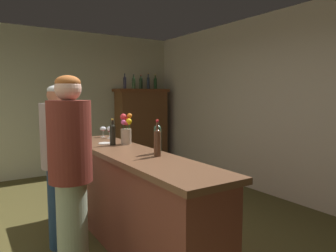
% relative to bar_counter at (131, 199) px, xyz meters
% --- Properties ---
extents(wall_back, '(5.70, 0.12, 2.77)m').
position_rel_bar_counter_xyz_m(wall_back, '(-0.27, 3.45, 0.89)').
color(wall_back, '#B5B493').
rests_on(wall_back, ground).
extents(wall_right, '(0.12, 7.10, 2.77)m').
position_rel_bar_counter_xyz_m(wall_right, '(2.59, -0.10, 0.89)').
color(wall_right, '#B8AF96').
rests_on(wall_right, ground).
extents(bar_counter, '(0.56, 2.63, 0.98)m').
position_rel_bar_counter_xyz_m(bar_counter, '(0.00, 0.00, 0.00)').
color(bar_counter, brown).
rests_on(bar_counter, ground).
extents(display_cabinet, '(1.15, 0.46, 1.66)m').
position_rel_bar_counter_xyz_m(display_cabinet, '(1.78, 3.13, 0.37)').
color(display_cabinet, brown).
rests_on(display_cabinet, ground).
extents(wine_bottle_chardonnay, '(0.06, 0.06, 0.33)m').
position_rel_bar_counter_xyz_m(wine_bottle_chardonnay, '(0.11, -0.34, 0.63)').
color(wine_bottle_chardonnay, '#4B2E1D').
rests_on(wine_bottle_chardonnay, bar_counter).
extents(wine_bottle_riesling, '(0.06, 0.06, 0.30)m').
position_rel_bar_counter_xyz_m(wine_bottle_riesling, '(0.01, 0.47, 0.62)').
color(wine_bottle_riesling, black).
rests_on(wine_bottle_riesling, bar_counter).
extents(wine_bottle_malbec, '(0.07, 0.07, 0.33)m').
position_rel_bar_counter_xyz_m(wine_bottle_malbec, '(0.18, -0.21, 0.64)').
color(wine_bottle_malbec, '#284733').
rests_on(wine_bottle_malbec, bar_counter).
extents(wine_glass_front, '(0.07, 0.07, 0.15)m').
position_rel_bar_counter_xyz_m(wine_glass_front, '(0.19, 1.01, 0.60)').
color(wine_glass_front, white).
rests_on(wine_glass_front, bar_counter).
extents(wine_glass_mid, '(0.08, 0.08, 0.14)m').
position_rel_bar_counter_xyz_m(wine_glass_mid, '(0.16, 1.15, 0.59)').
color(wine_glass_mid, white).
rests_on(wine_glass_mid, bar_counter).
extents(flower_arrangement, '(0.14, 0.13, 0.35)m').
position_rel_bar_counter_xyz_m(flower_arrangement, '(0.17, 0.46, 0.65)').
color(flower_arrangement, tan).
rests_on(flower_arrangement, bar_counter).
extents(cheese_plate, '(0.14, 0.14, 0.01)m').
position_rel_bar_counter_xyz_m(cheese_plate, '(-0.03, 0.60, 0.49)').
color(cheese_plate, white).
rests_on(cheese_plate, bar_counter).
extents(display_bottle_left, '(0.06, 0.06, 0.31)m').
position_rel_bar_counter_xyz_m(display_bottle_left, '(1.40, 3.13, 1.31)').
color(display_bottle_left, '#222235').
rests_on(display_bottle_left, display_cabinet).
extents(display_bottle_midleft, '(0.07, 0.07, 0.30)m').
position_rel_bar_counter_xyz_m(display_bottle_midleft, '(1.61, 3.13, 1.30)').
color(display_bottle_midleft, '#284927').
rests_on(display_bottle_midleft, display_cabinet).
extents(display_bottle_center, '(0.07, 0.07, 0.29)m').
position_rel_bar_counter_xyz_m(display_bottle_center, '(1.78, 3.13, 1.30)').
color(display_bottle_center, '#1C3119').
rests_on(display_bottle_center, display_cabinet).
extents(display_bottle_midright, '(0.06, 0.06, 0.34)m').
position_rel_bar_counter_xyz_m(display_bottle_midright, '(1.96, 3.13, 1.31)').
color(display_bottle_midright, '#202B3E').
rests_on(display_bottle_midright, display_cabinet).
extents(display_bottle_right, '(0.07, 0.07, 0.32)m').
position_rel_bar_counter_xyz_m(display_bottle_right, '(2.13, 3.13, 1.31)').
color(display_bottle_right, '#1A3B18').
rests_on(display_bottle_right, display_cabinet).
extents(patron_near_entrance, '(0.34, 0.34, 1.70)m').
position_rel_bar_counter_xyz_m(patron_near_entrance, '(-0.68, -0.31, 0.44)').
color(patron_near_entrance, gray).
rests_on(patron_near_entrance, ground).
extents(patron_tall, '(0.33, 0.33, 1.64)m').
position_rel_bar_counter_xyz_m(patron_tall, '(-0.60, 0.40, 0.41)').
color(patron_tall, navy).
rests_on(patron_tall, ground).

